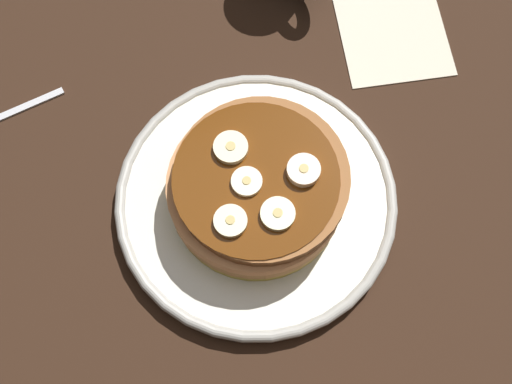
# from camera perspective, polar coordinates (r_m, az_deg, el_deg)

# --- Properties ---
(ground_plane) EXTENTS (1.40, 1.40, 0.03)m
(ground_plane) POSITION_cam_1_polar(r_m,az_deg,el_deg) (0.66, -0.00, -1.47)
(ground_plane) COLOR black
(plate) EXTENTS (0.27, 0.27, 0.02)m
(plate) POSITION_cam_1_polar(r_m,az_deg,el_deg) (0.63, -0.00, -0.74)
(plate) COLOR silver
(plate) RESTS_ON ground_plane
(pancake_stack) EXTENTS (0.17, 0.17, 0.05)m
(pancake_stack) POSITION_cam_1_polar(r_m,az_deg,el_deg) (0.60, 0.04, 0.38)
(pancake_stack) COLOR gold
(pancake_stack) RESTS_ON plate
(banana_slice_0) EXTENTS (0.03, 0.03, 0.01)m
(banana_slice_0) POSITION_cam_1_polar(r_m,az_deg,el_deg) (0.58, -0.87, 1.01)
(banana_slice_0) COLOR #F8ECC5
(banana_slice_0) RESTS_ON pancake_stack
(banana_slice_1) EXTENTS (0.03, 0.03, 0.01)m
(banana_slice_1) POSITION_cam_1_polar(r_m,az_deg,el_deg) (0.58, 4.05, 1.83)
(banana_slice_1) COLOR #FDE1C2
(banana_slice_1) RESTS_ON pancake_stack
(banana_slice_2) EXTENTS (0.03, 0.03, 0.01)m
(banana_slice_2) POSITION_cam_1_polar(r_m,az_deg,el_deg) (0.59, -2.16, 3.76)
(banana_slice_2) COLOR beige
(banana_slice_2) RESTS_ON pancake_stack
(banana_slice_3) EXTENTS (0.03, 0.03, 0.01)m
(banana_slice_3) POSITION_cam_1_polar(r_m,az_deg,el_deg) (0.56, -2.18, -2.50)
(banana_slice_3) COLOR #EFE9BE
(banana_slice_3) RESTS_ON pancake_stack
(banana_slice_4) EXTENTS (0.03, 0.03, 0.01)m
(banana_slice_4) POSITION_cam_1_polar(r_m,az_deg,el_deg) (0.57, 2.19, -1.71)
(banana_slice_4) COLOR #F0F1C2
(banana_slice_4) RESTS_ON pancake_stack
(napkin) EXTENTS (0.14, 0.14, 0.00)m
(napkin) POSITION_cam_1_polar(r_m,az_deg,el_deg) (0.74, 11.61, 12.82)
(napkin) COLOR beige
(napkin) RESTS_ON ground_plane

